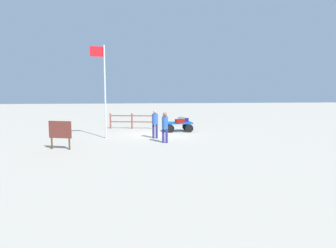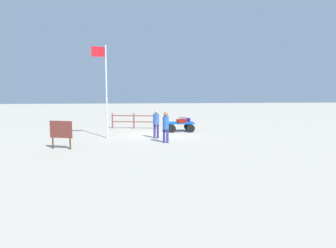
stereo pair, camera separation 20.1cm
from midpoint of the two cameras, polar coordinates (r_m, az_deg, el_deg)
ground_plane at (r=19.12m, az=-2.57°, el=-2.14°), size 120.00×120.00×0.00m
luggage_cart at (r=20.65m, az=1.77°, el=-0.16°), size 1.96×1.32×0.68m
suitcase_olive at (r=20.80m, az=2.37°, el=0.93°), size 0.55×0.42×0.37m
suitcase_dark at (r=21.03m, az=3.25°, el=0.83°), size 0.49×0.37×0.26m
suitcase_maroon at (r=20.25m, az=2.10°, el=0.62°), size 0.68×0.47×0.25m
worker_lead at (r=15.85m, az=-0.98°, el=-0.21°), size 0.45×0.45×1.71m
worker_trailing at (r=17.50m, az=-2.94°, el=0.50°), size 0.39×0.39×1.73m
flagpole at (r=17.88m, az=-13.07°, el=7.73°), size 0.88×0.19×5.63m
signboard at (r=14.98m, az=-21.08°, el=-1.33°), size 1.14×0.46×1.41m
wooden_fence at (r=22.45m, az=-7.46°, el=0.79°), size 3.46×0.86×1.19m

